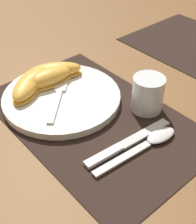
# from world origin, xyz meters

# --- Properties ---
(ground_plane) EXTENTS (3.00, 3.00, 0.00)m
(ground_plane) POSITION_xyz_m (0.00, 0.00, 0.00)
(ground_plane) COLOR brown
(placemat) EXTENTS (0.47, 0.30, 0.00)m
(placemat) POSITION_xyz_m (0.00, 0.00, 0.00)
(placemat) COLOR black
(placemat) RESTS_ON ground_plane
(plate) EXTENTS (0.26, 0.26, 0.02)m
(plate) POSITION_xyz_m (-0.09, -0.02, 0.01)
(plate) COLOR white
(plate) RESTS_ON placemat
(juice_glass) EXTENTS (0.07, 0.07, 0.08)m
(juice_glass) POSITION_xyz_m (0.06, 0.11, 0.04)
(juice_glass) COLOR silver
(juice_glass) RESTS_ON placemat
(knife) EXTENTS (0.03, 0.20, 0.01)m
(knife) POSITION_xyz_m (0.11, -0.00, 0.01)
(knife) COLOR silver
(knife) RESTS_ON placemat
(spoon) EXTENTS (0.04, 0.20, 0.01)m
(spoon) POSITION_xyz_m (0.13, 0.03, 0.01)
(spoon) COLOR silver
(spoon) RESTS_ON placemat
(fork) EXTENTS (0.14, 0.14, 0.00)m
(fork) POSITION_xyz_m (-0.09, -0.02, 0.02)
(fork) COLOR silver
(fork) RESTS_ON plate
(citrus_wedge_0) EXTENTS (0.10, 0.14, 0.03)m
(citrus_wedge_0) POSITION_xyz_m (-0.16, 0.02, 0.03)
(citrus_wedge_0) COLOR #F7C656
(citrus_wedge_0) RESTS_ON plate
(citrus_wedge_1) EXTENTS (0.06, 0.12, 0.04)m
(citrus_wedge_1) POSITION_xyz_m (-0.14, -0.01, 0.04)
(citrus_wedge_1) COLOR #F7C656
(citrus_wedge_1) RESTS_ON plate
(citrus_wedge_2) EXTENTS (0.09, 0.13, 0.04)m
(citrus_wedge_2) POSITION_xyz_m (-0.16, -0.04, 0.04)
(citrus_wedge_2) COLOR #F7C656
(citrus_wedge_2) RESTS_ON plate
(citrus_wedge_3) EXTENTS (0.12, 0.14, 0.03)m
(citrus_wedge_3) POSITION_xyz_m (-0.15, -0.06, 0.03)
(citrus_wedge_3) COLOR #F7C656
(citrus_wedge_3) RESTS_ON plate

